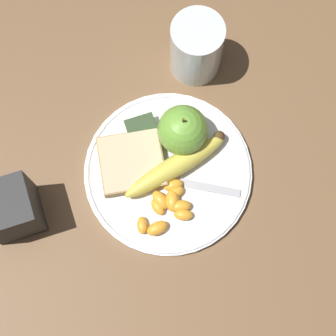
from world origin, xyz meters
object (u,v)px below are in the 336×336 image
Objects in this scene: condiment_caddy at (11,209)px; plate at (168,172)px; bread_slice at (132,163)px; banana at (175,163)px; juice_glass at (196,49)px; fork at (166,179)px; jam_packet at (142,129)px; apple at (183,130)px.

plate is at bearing 177.99° from condiment_caddy.
bread_slice is at bearing -29.62° from plate.
bread_slice is 0.19m from condiment_caddy.
condiment_caddy is (0.25, -0.00, 0.02)m from banana.
juice_glass is 0.63× the size of fork.
jam_packet is 0.48× the size of condiment_caddy.
apple reaches higher than condiment_caddy.
bread_slice is (0.09, 0.02, -0.03)m from apple.
apple is 1.86× the size of jam_packet.
apple is 0.48× the size of fork.
apple is 0.05m from banana.
juice_glass is at bearing -91.85° from fork.
plate is 0.24m from condiment_caddy.
apple is 0.48× the size of banana.
apple is (-0.04, -0.04, 0.04)m from plate.
plate is 0.03m from banana.
juice_glass is 1.30× the size of apple.
banana is at bearing -157.92° from plate.
plate is 0.06m from bread_slice.
condiment_caddy is at bearing 16.90° from jam_packet.
plate is 3.03× the size of apple.
fork reaches higher than plate.
fork is (-0.04, 0.04, -0.01)m from bread_slice.
plate is 1.46× the size of fork.
banana is at bearing 115.11° from jam_packet.
juice_glass reaches higher than apple.
jam_packet reaches higher than fork.
condiment_caddy is (0.19, 0.02, 0.02)m from bread_slice.
banana reaches higher than fork.
fork is 0.23m from condiment_caddy.
fork is (0.04, 0.06, -0.04)m from apple.
fork is (0.01, 0.01, 0.01)m from plate.
apple reaches higher than fork.
bread_slice is at bearing 42.32° from juice_glass.
banana is 3.88× the size of jam_packet.
apple reaches higher than plate.
jam_packet is (0.06, -0.03, -0.03)m from apple.
condiment_caddy reaches higher than banana.
juice_glass is 0.21m from fork.
bread_slice and jam_packet have the same top height.
jam_packet is at bearing -52.68° from fork.
plate is 1.45× the size of banana.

